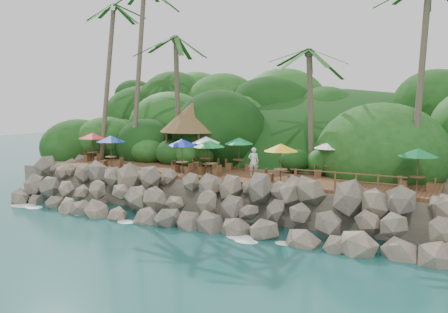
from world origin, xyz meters
The scene contains 12 objects.
ground centered at (0.00, 0.00, 0.00)m, with size 140.00×140.00×0.00m, color #19514F.
land_base centered at (0.00, 16.00, 1.05)m, with size 32.00×25.20×2.10m, color gray.
jungle_hill centered at (0.00, 23.50, 0.00)m, with size 44.80×28.00×15.40m, color #143811.
seawall centered at (0.00, 2.00, 1.15)m, with size 29.00×4.00×2.30m, color gray, non-canonical shape.
terrace centered at (0.00, 6.00, 2.20)m, with size 26.00×5.00×0.20m, color brown.
jungle_foliage centered at (0.00, 15.00, 0.00)m, with size 44.00×16.00×12.00m, color #143811, non-canonical shape.
foam_line centered at (0.00, 0.30, 0.03)m, with size 25.20×0.80×0.06m.
palms centered at (0.79, 8.72, 13.08)m, with size 33.58×7.01×15.16m.
palapa centered at (-4.42, 9.22, 5.79)m, with size 4.95×4.95×4.60m.
dining_clusters centered at (0.60, 6.09, 4.17)m, with size 25.67×5.04×2.25m.
railing centered at (8.51, 3.65, 2.91)m, with size 6.10×0.10×1.00m.
waiter centered at (2.15, 5.95, 3.20)m, with size 0.66×0.43×1.80m, color white.
Camera 1 is at (14.36, -20.83, 7.05)m, focal length 37.69 mm.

